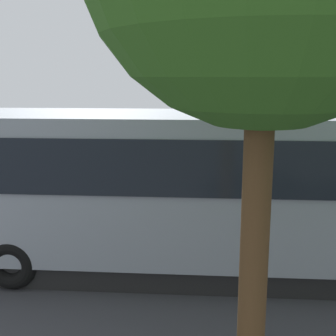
# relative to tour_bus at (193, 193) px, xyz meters

# --- Properties ---
(ground_plane) EXTENTS (80.00, 80.00, 0.00)m
(ground_plane) POSITION_rel_tour_bus_xyz_m (-0.28, -5.32, -1.64)
(ground_plane) COLOR #38383D
(tour_bus) EXTENTS (9.84, 3.11, 3.25)m
(tour_bus) POSITION_rel_tour_bus_xyz_m (0.00, 0.00, 0.00)
(tour_bus) COLOR #8C939E
(tour_bus) RESTS_ON ground_plane
(spectator_far_left) EXTENTS (0.57, 0.33, 1.70)m
(spectator_far_left) POSITION_rel_tour_bus_xyz_m (-1.92, -2.74, -0.63)
(spectator_far_left) COLOR black
(spectator_far_left) RESTS_ON ground_plane
(spectator_left) EXTENTS (0.58, 0.35, 1.78)m
(spectator_left) POSITION_rel_tour_bus_xyz_m (-0.69, -2.64, -0.57)
(spectator_left) COLOR black
(spectator_left) RESTS_ON ground_plane
(spectator_centre) EXTENTS (0.58, 0.36, 1.82)m
(spectator_centre) POSITION_rel_tour_bus_xyz_m (0.56, -2.70, -0.55)
(spectator_centre) COLOR black
(spectator_centre) RESTS_ON ground_plane
(spectator_right) EXTENTS (0.57, 0.33, 1.82)m
(spectator_right) POSITION_rel_tour_bus_xyz_m (1.93, -3.10, -0.55)
(spectator_right) COLOR black
(spectator_right) RESTS_ON ground_plane
(parked_motorcycle_silver) EXTENTS (2.05, 0.63, 0.99)m
(parked_motorcycle_silver) POSITION_rel_tour_bus_xyz_m (-2.23, -2.12, -1.16)
(parked_motorcycle_silver) COLOR black
(parked_motorcycle_silver) RESTS_ON ground_plane
(stunt_motorcycle) EXTENTS (2.02, 0.62, 1.70)m
(stunt_motorcycle) POSITION_rel_tour_bus_xyz_m (2.03, -7.84, -0.64)
(stunt_motorcycle) COLOR black
(stunt_motorcycle) RESTS_ON ground_plane
(bay_line_a) EXTENTS (0.29, 3.91, 0.01)m
(bay_line_a) POSITION_rel_tour_bus_xyz_m (-5.00, -5.73, -1.64)
(bay_line_a) COLOR white
(bay_line_a) RESTS_ON ground_plane
(bay_line_b) EXTENTS (0.32, 4.58, 0.01)m
(bay_line_b) POSITION_rel_tour_bus_xyz_m (-2.32, -5.73, -1.64)
(bay_line_b) COLOR white
(bay_line_b) RESTS_ON ground_plane
(bay_line_c) EXTENTS (0.34, 4.90, 0.01)m
(bay_line_c) POSITION_rel_tour_bus_xyz_m (0.37, -5.73, -1.64)
(bay_line_c) COLOR white
(bay_line_c) RESTS_ON ground_plane
(bay_line_d) EXTENTS (0.33, 4.69, 0.01)m
(bay_line_d) POSITION_rel_tour_bus_xyz_m (3.05, -5.73, -1.64)
(bay_line_d) COLOR white
(bay_line_d) RESTS_ON ground_plane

